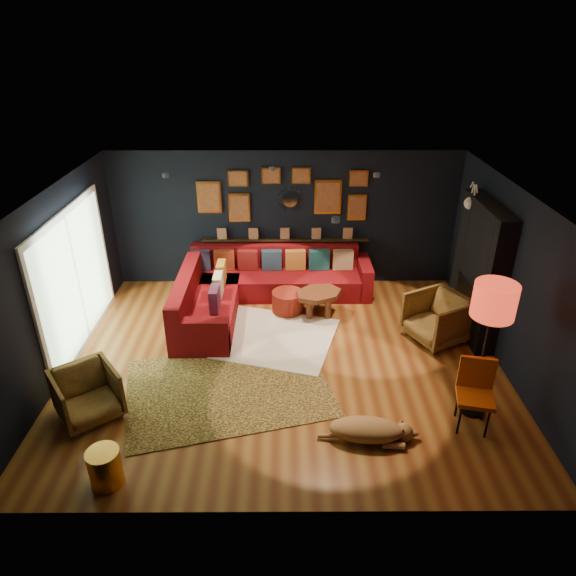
{
  "coord_description": "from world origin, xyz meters",
  "views": [
    {
      "loc": [
        0.01,
        -6.49,
        4.58
      ],
      "look_at": [
        0.05,
        0.3,
        1.1
      ],
      "focal_mm": 32.0,
      "sensor_mm": 36.0,
      "label": 1
    }
  ],
  "objects_px": {
    "armchair_left": "(87,392)",
    "orange_chair": "(476,388)",
    "pouf": "(288,301)",
    "dog": "(367,426)",
    "sectional": "(251,288)",
    "armchair_right": "(438,316)",
    "gold_stool": "(105,468)",
    "floor_lamp": "(494,306)",
    "coffee_table": "(318,296)"
  },
  "relations": [
    {
      "from": "armchair_left",
      "to": "orange_chair",
      "type": "xyz_separation_m",
      "value": [
        4.93,
        -0.15,
        0.17
      ]
    },
    {
      "from": "pouf",
      "to": "armchair_left",
      "type": "relative_size",
      "value": 0.73
    },
    {
      "from": "armchair_left",
      "to": "dog",
      "type": "height_order",
      "value": "armchair_left"
    },
    {
      "from": "pouf",
      "to": "orange_chair",
      "type": "relative_size",
      "value": 0.6
    },
    {
      "from": "sectional",
      "to": "dog",
      "type": "bearing_deg",
      "value": -65.23
    },
    {
      "from": "armchair_right",
      "to": "gold_stool",
      "type": "distance_m",
      "value": 5.33
    },
    {
      "from": "armchair_right",
      "to": "dog",
      "type": "relative_size",
      "value": 0.69
    },
    {
      "from": "floor_lamp",
      "to": "dog",
      "type": "relative_size",
      "value": 1.52
    },
    {
      "from": "armchair_right",
      "to": "sectional",
      "type": "bearing_deg",
      "value": -139.28
    },
    {
      "from": "coffee_table",
      "to": "gold_stool",
      "type": "relative_size",
      "value": 2.28
    },
    {
      "from": "coffee_table",
      "to": "floor_lamp",
      "type": "relative_size",
      "value": 0.55
    },
    {
      "from": "gold_stool",
      "to": "dog",
      "type": "height_order",
      "value": "gold_stool"
    },
    {
      "from": "floor_lamp",
      "to": "armchair_left",
      "type": "bearing_deg",
      "value": -179.28
    },
    {
      "from": "pouf",
      "to": "dog",
      "type": "bearing_deg",
      "value": -73.4
    },
    {
      "from": "sectional",
      "to": "pouf",
      "type": "height_order",
      "value": "sectional"
    },
    {
      "from": "sectional",
      "to": "floor_lamp",
      "type": "bearing_deg",
      "value": -43.73
    },
    {
      "from": "armchair_left",
      "to": "orange_chair",
      "type": "relative_size",
      "value": 0.82
    },
    {
      "from": "coffee_table",
      "to": "dog",
      "type": "xyz_separation_m",
      "value": [
        0.41,
        -3.08,
        -0.16
      ]
    },
    {
      "from": "armchair_left",
      "to": "dog",
      "type": "bearing_deg",
      "value": -44.31
    },
    {
      "from": "pouf",
      "to": "gold_stool",
      "type": "xyz_separation_m",
      "value": [
        -2.04,
        -3.85,
        0.02
      ]
    },
    {
      "from": "pouf",
      "to": "floor_lamp",
      "type": "relative_size",
      "value": 0.3
    },
    {
      "from": "armchair_right",
      "to": "floor_lamp",
      "type": "xyz_separation_m",
      "value": [
        0.04,
        -1.76,
        1.18
      ]
    },
    {
      "from": "floor_lamp",
      "to": "coffee_table",
      "type": "bearing_deg",
      "value": 126.73
    },
    {
      "from": "sectional",
      "to": "orange_chair",
      "type": "height_order",
      "value": "orange_chair"
    },
    {
      "from": "coffee_table",
      "to": "pouf",
      "type": "distance_m",
      "value": 0.57
    },
    {
      "from": "sectional",
      "to": "dog",
      "type": "distance_m",
      "value": 3.85
    },
    {
      "from": "sectional",
      "to": "gold_stool",
      "type": "xyz_separation_m",
      "value": [
        -1.37,
        -4.16,
        -0.09
      ]
    },
    {
      "from": "floor_lamp",
      "to": "pouf",
      "type": "bearing_deg",
      "value": 132.54
    },
    {
      "from": "coffee_table",
      "to": "floor_lamp",
      "type": "height_order",
      "value": "floor_lamp"
    },
    {
      "from": "coffee_table",
      "to": "dog",
      "type": "distance_m",
      "value": 3.11
    },
    {
      "from": "armchair_left",
      "to": "gold_stool",
      "type": "height_order",
      "value": "armchair_left"
    },
    {
      "from": "sectional",
      "to": "orange_chair",
      "type": "distance_m",
      "value": 4.38
    },
    {
      "from": "pouf",
      "to": "gold_stool",
      "type": "height_order",
      "value": "gold_stool"
    },
    {
      "from": "armchair_left",
      "to": "floor_lamp",
      "type": "height_order",
      "value": "floor_lamp"
    },
    {
      "from": "coffee_table",
      "to": "armchair_left",
      "type": "height_order",
      "value": "armchair_left"
    },
    {
      "from": "armchair_right",
      "to": "gold_stool",
      "type": "height_order",
      "value": "armchair_right"
    },
    {
      "from": "pouf",
      "to": "gold_stool",
      "type": "bearing_deg",
      "value": -117.88
    },
    {
      "from": "dog",
      "to": "orange_chair",
      "type": "bearing_deg",
      "value": 18.09
    },
    {
      "from": "gold_stool",
      "to": "sectional",
      "type": "bearing_deg",
      "value": 71.72
    },
    {
      "from": "sectional",
      "to": "armchair_right",
      "type": "bearing_deg",
      "value": -21.52
    },
    {
      "from": "sectional",
      "to": "floor_lamp",
      "type": "relative_size",
      "value": 1.8
    },
    {
      "from": "dog",
      "to": "armchair_left",
      "type": "bearing_deg",
      "value": 178.1
    },
    {
      "from": "sectional",
      "to": "dog",
      "type": "height_order",
      "value": "sectional"
    },
    {
      "from": "pouf",
      "to": "floor_lamp",
      "type": "distance_m",
      "value": 3.87
    },
    {
      "from": "floor_lamp",
      "to": "dog",
      "type": "xyz_separation_m",
      "value": [
        -1.49,
        -0.52,
        -1.39
      ]
    },
    {
      "from": "gold_stool",
      "to": "dog",
      "type": "distance_m",
      "value": 3.06
    },
    {
      "from": "orange_chair",
      "to": "dog",
      "type": "bearing_deg",
      "value": -155.05
    },
    {
      "from": "sectional",
      "to": "pouf",
      "type": "bearing_deg",
      "value": -24.95
    },
    {
      "from": "sectional",
      "to": "orange_chair",
      "type": "relative_size",
      "value": 3.66
    },
    {
      "from": "pouf",
      "to": "dog",
      "type": "relative_size",
      "value": 0.45
    }
  ]
}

